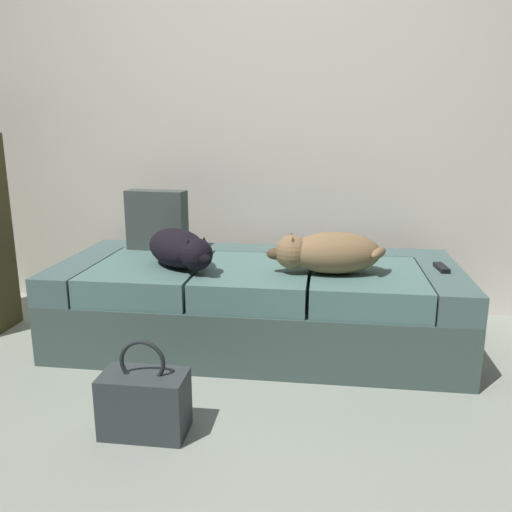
% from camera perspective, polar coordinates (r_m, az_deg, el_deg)
% --- Properties ---
extents(ground_plane, '(10.00, 10.00, 0.00)m').
position_cam_1_polar(ground_plane, '(1.98, -4.16, -21.13)').
color(ground_plane, gray).
extents(back_wall, '(6.40, 0.10, 2.80)m').
position_cam_1_polar(back_wall, '(3.31, 1.72, 18.49)').
color(back_wall, silver).
rests_on(back_wall, ground).
extents(couch, '(2.07, 0.89, 0.44)m').
position_cam_1_polar(couch, '(2.81, 0.14, -5.13)').
color(couch, '#3E504B').
rests_on(couch, ground).
extents(dog_dark, '(0.47, 0.48, 0.19)m').
position_cam_1_polar(dog_dark, '(2.67, -8.19, 0.79)').
color(dog_dark, black).
rests_on(dog_dark, couch).
extents(dog_tan, '(0.59, 0.31, 0.20)m').
position_cam_1_polar(dog_tan, '(2.56, 7.78, 0.38)').
color(dog_tan, olive).
rests_on(dog_tan, couch).
extents(tv_remote, '(0.06, 0.15, 0.02)m').
position_cam_1_polar(tv_remote, '(2.77, 19.47, -1.19)').
color(tv_remote, black).
rests_on(tv_remote, couch).
extents(throw_pillow, '(0.35, 0.15, 0.34)m').
position_cam_1_polar(throw_pillow, '(3.08, -10.69, 3.85)').
color(throw_pillow, '#3F4643').
rests_on(throw_pillow, couch).
extents(handbag, '(0.32, 0.18, 0.38)m').
position_cam_1_polar(handbag, '(2.10, -11.99, -15.24)').
color(handbag, '#31383A').
rests_on(handbag, ground).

